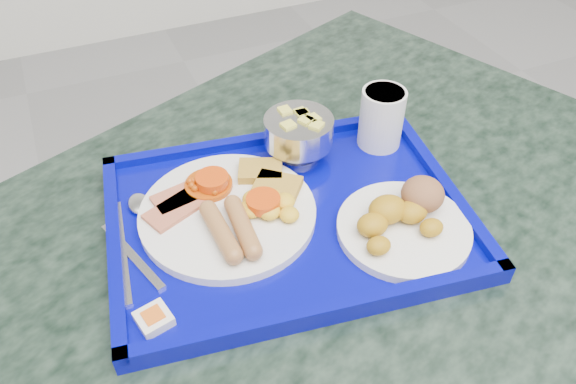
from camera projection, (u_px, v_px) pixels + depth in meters
The scene contains 9 objects.
table at pixel (297, 317), 0.87m from camera, with size 1.36×1.15×0.72m.
tray at pixel (288, 217), 0.75m from camera, with size 0.51×0.41×0.03m.
main_plate at pixel (232, 209), 0.74m from camera, with size 0.23×0.23×0.04m.
bread_plate at pixel (405, 219), 0.72m from camera, with size 0.17×0.17×0.06m.
fruit_bowl at pixel (299, 132), 0.81m from camera, with size 0.10×0.10×0.07m.
juice_cup at pixel (382, 116), 0.83m from camera, with size 0.07×0.07×0.09m.
spoon at pixel (137, 217), 0.74m from camera, with size 0.08×0.18×0.01m.
knife at pixel (121, 250), 0.70m from camera, with size 0.01×0.18×0.00m, color silver.
jam_packet at pixel (154, 319), 0.62m from camera, with size 0.04×0.04×0.01m.
Camera 1 is at (-0.47, 0.42, 1.27)m, focal length 35.00 mm.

